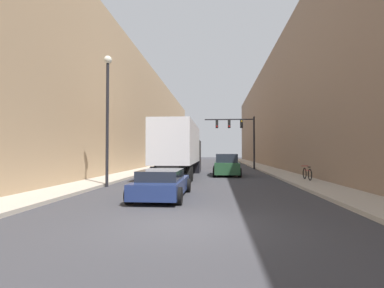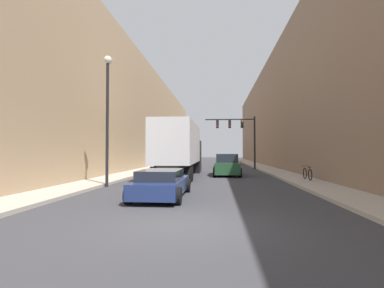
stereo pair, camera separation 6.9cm
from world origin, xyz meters
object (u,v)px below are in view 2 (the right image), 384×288
(street_lamp, at_px, (107,103))
(parked_bicycle, at_px, (307,174))
(suv_car, at_px, (227,165))
(sedan_car, at_px, (162,184))
(semi_truck, at_px, (181,148))
(traffic_signal_gantry, at_px, (241,132))

(street_lamp, relative_size, parked_bicycle, 3.92)
(suv_car, relative_size, parked_bicycle, 2.66)
(sedan_car, bearing_deg, semi_truck, 92.86)
(traffic_signal_gantry, bearing_deg, semi_truck, -116.98)
(traffic_signal_gantry, bearing_deg, sedan_car, -102.96)
(semi_truck, distance_m, street_lamp, 8.09)
(semi_truck, height_order, suv_car, semi_truck)
(traffic_signal_gantry, distance_m, parked_bicycle, 14.99)
(semi_truck, relative_size, suv_car, 2.51)
(traffic_signal_gantry, xyz_separation_m, parked_bicycle, (3.03, -14.23, -3.61))
(semi_truck, xyz_separation_m, traffic_signal_gantry, (5.40, 10.61, 1.96))
(semi_truck, relative_size, parked_bicycle, 6.67)
(traffic_signal_gantry, bearing_deg, street_lamp, -115.83)
(sedan_car, distance_m, parked_bicycle, 10.52)
(suv_car, relative_size, street_lamp, 0.68)
(street_lamp, bearing_deg, traffic_signal_gantry, 64.17)
(street_lamp, distance_m, parked_bicycle, 12.74)
(semi_truck, distance_m, parked_bicycle, 9.32)
(semi_truck, bearing_deg, traffic_signal_gantry, 63.02)
(semi_truck, bearing_deg, suv_car, 20.21)
(suv_car, height_order, parked_bicycle, suv_car)
(suv_car, bearing_deg, semi_truck, -159.79)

